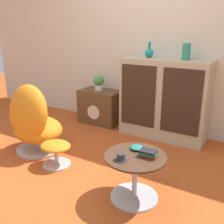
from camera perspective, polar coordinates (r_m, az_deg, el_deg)
ground_plane at (r=2.84m, az=-6.60°, el=-13.03°), size 12.00×12.00×0.00m
wall_back at (r=3.83m, az=8.03°, el=15.58°), size 6.40×0.06×2.60m
sideboard at (r=3.58m, az=11.31°, el=2.78°), size 1.15×0.45×1.07m
tv_console at (r=4.12m, az=-2.48°, el=1.21°), size 0.63×0.41×0.52m
egg_chair at (r=3.25m, az=-16.78°, el=-2.07°), size 0.72×0.67×0.86m
ottoman at (r=2.94m, az=-12.15°, el=-7.95°), size 0.35×0.31×0.28m
coffee_table at (r=2.35m, az=4.98°, el=-13.28°), size 0.53×0.53×0.42m
vase_leftmost at (r=3.56m, az=8.10°, el=12.68°), size 0.12×0.12×0.20m
vase_inner_left at (r=3.40m, az=15.85°, el=12.54°), size 0.10×0.10×0.20m
potted_plant at (r=4.04m, az=-2.90°, el=6.49°), size 0.16×0.16×0.23m
teacup at (r=2.18m, az=1.95°, el=-9.83°), size 0.11×0.11×0.06m
book_stack at (r=2.25m, az=7.92°, el=-8.89°), size 0.15×0.11×0.06m
bowl at (r=2.36m, az=5.45°, el=-7.71°), size 0.12×0.12×0.04m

